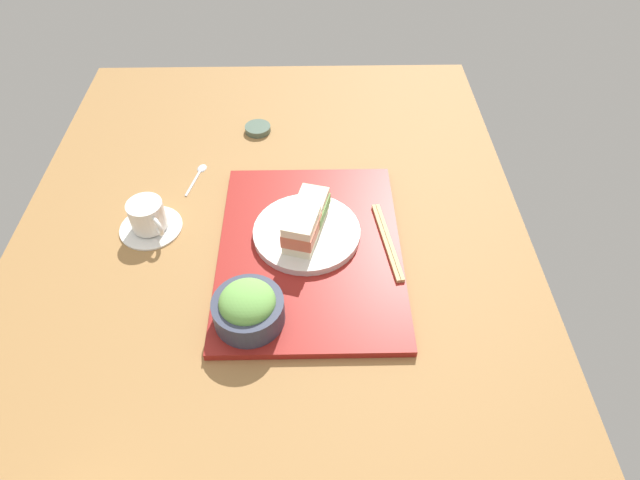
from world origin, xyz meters
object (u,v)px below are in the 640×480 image
at_px(chopsticks_pair, 387,241).
at_px(small_sauce_dish, 258,129).
at_px(sandwich_near, 302,230).
at_px(teaspoon, 199,172).
at_px(sandwich_plate, 307,232).
at_px(salad_bowl, 248,307).
at_px(coffee_cup, 148,218).
at_px(sandwich_far, 311,209).

height_order(chopsticks_pair, small_sauce_dish, chopsticks_pair).
distance_m(sandwich_near, teaspoon, 0.33).
height_order(sandwich_plate, sandwich_near, sandwich_near).
height_order(salad_bowl, chopsticks_pair, salad_bowl).
relative_size(sandwich_plate, sandwich_near, 2.25).
height_order(coffee_cup, small_sauce_dish, coffee_cup).
relative_size(chopsticks_pair, coffee_cup, 1.61).
relative_size(salad_bowl, chopsticks_pair, 0.60).
bearing_deg(sandwich_far, chopsticks_pair, -110.03).
height_order(sandwich_near, sandwich_far, sandwich_near).
relative_size(sandwich_plate, coffee_cup, 1.67).
bearing_deg(sandwich_far, salad_bowl, 154.91).
height_order(salad_bowl, small_sauce_dish, salad_bowl).
relative_size(sandwich_plate, salad_bowl, 1.73).
relative_size(sandwich_near, salad_bowl, 0.77).
bearing_deg(sandwich_plate, sandwich_near, 163.98).
height_order(sandwich_near, small_sauce_dish, sandwich_near).
height_order(chopsticks_pair, coffee_cup, coffee_cup).
bearing_deg(coffee_cup, chopsticks_pair, -97.35).
bearing_deg(sandwich_near, salad_bowl, 151.77).
relative_size(sandwich_plate, teaspoon, 1.89).
height_order(sandwich_plate, chopsticks_pair, sandwich_plate).
relative_size(sandwich_plate, sandwich_far, 2.18).
xyz_separation_m(chopsticks_pair, teaspoon, (0.23, 0.38, -0.01)).
bearing_deg(sandwich_far, sandwich_near, 163.98).
bearing_deg(chopsticks_pair, sandwich_plate, 81.87).
xyz_separation_m(sandwich_near, teaspoon, (0.23, 0.22, -0.06)).
xyz_separation_m(salad_bowl, teaspoon, (0.39, 0.14, -0.04)).
bearing_deg(coffee_cup, salad_bowl, -137.20).
distance_m(sandwich_plate, coffee_cup, 0.31).
bearing_deg(teaspoon, chopsticks_pair, -120.46).
distance_m(salad_bowl, small_sauce_dish, 0.55).
height_order(sandwich_near, salad_bowl, sandwich_near).
distance_m(sandwich_far, chopsticks_pair, 0.16).
xyz_separation_m(sandwich_plate, sandwich_near, (-0.03, 0.01, 0.04)).
relative_size(sandwich_plate, small_sauce_dish, 3.36).
xyz_separation_m(sandwich_plate, sandwich_far, (0.03, -0.01, 0.03)).
bearing_deg(sandwich_near, sandwich_plate, -16.02).
distance_m(chopsticks_pair, teaspoon, 0.45).
bearing_deg(teaspoon, sandwich_plate, -131.20).
xyz_separation_m(coffee_cup, small_sauce_dish, (0.32, -0.19, -0.02)).
distance_m(sandwich_plate, sandwich_far, 0.05).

